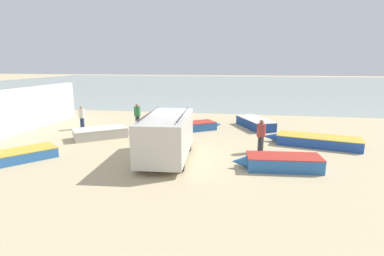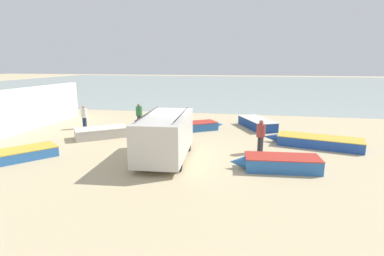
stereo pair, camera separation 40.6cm
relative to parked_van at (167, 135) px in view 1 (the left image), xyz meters
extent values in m
plane|color=tan|center=(-0.35, 1.91, -1.21)|extent=(200.00, 200.00, 0.00)
cube|color=#99A89E|center=(-0.35, 53.91, -1.20)|extent=(120.00, 80.00, 0.01)
cube|color=silver|center=(-11.40, 2.91, 0.28)|extent=(0.50, 15.08, 2.96)
cube|color=beige|center=(0.00, -0.03, 0.02)|extent=(2.50, 5.18, 1.89)
cube|color=black|center=(-0.19, 2.53, -0.50)|extent=(1.95, 0.25, 0.85)
cube|color=#1E232D|center=(-0.19, 2.45, 0.58)|extent=(1.87, 0.20, 0.60)
cylinder|color=black|center=(-1.04, 1.46, -0.87)|extent=(0.27, 0.68, 0.66)
cylinder|color=black|center=(0.81, 1.60, -0.87)|extent=(0.27, 0.68, 0.66)
cylinder|color=black|center=(-0.81, -1.65, -0.87)|extent=(0.27, 0.68, 0.66)
cylinder|color=black|center=(1.05, -1.51, -0.87)|extent=(0.27, 0.68, 0.66)
cylinder|color=black|center=(-0.82, -0.09, 1.08)|extent=(0.36, 4.12, 0.05)
cylinder|color=black|center=(0.83, 0.03, 1.08)|extent=(0.36, 4.12, 0.05)
cube|color=#2D66AD|center=(-7.42, -1.93, -0.97)|extent=(3.93, 4.44, 0.47)
cube|color=gold|center=(-7.42, -1.93, -0.80)|extent=(1.19, 1.00, 0.05)
cube|color=gold|center=(-7.42, -1.93, -0.72)|extent=(3.97, 4.48, 0.04)
cube|color=navy|center=(4.55, 8.24, -0.89)|extent=(2.83, 3.93, 0.63)
cone|color=navy|center=(3.64, 10.27, -0.89)|extent=(0.88, 0.98, 0.60)
cube|color=silver|center=(4.55, 8.24, -0.64)|extent=(1.31, 0.74, 0.05)
cube|color=silver|center=(4.55, 8.24, -0.56)|extent=(2.86, 3.96, 0.04)
cube|color=#ADA89E|center=(-5.20, 3.43, -0.91)|extent=(3.43, 3.11, 0.59)
cone|color=#ADA89E|center=(-3.66, 4.59, -0.91)|extent=(0.90, 0.87, 0.56)
cube|color=silver|center=(-5.20, 3.43, -0.68)|extent=(1.00, 1.23, 0.05)
cube|color=silver|center=(-5.20, 3.43, -0.59)|extent=(3.47, 3.14, 0.04)
cube|color=#2D66AD|center=(0.12, 6.51, -0.94)|extent=(3.51, 2.94, 0.53)
cone|color=#2D66AD|center=(1.81, 7.60, -0.94)|extent=(0.88, 0.82, 0.50)
cube|color=#B22D23|center=(0.12, 6.51, -0.74)|extent=(0.85, 1.16, 0.05)
cube|color=#B22D23|center=(0.12, 6.51, -0.66)|extent=(3.55, 2.97, 0.04)
cube|color=#234CA3|center=(7.94, 3.77, -0.94)|extent=(4.69, 2.58, 0.54)
cone|color=#234CA3|center=(5.31, 4.44, -0.94)|extent=(1.08, 0.74, 0.51)
cube|color=gold|center=(7.94, 3.77, -0.73)|extent=(0.54, 1.41, 0.05)
cube|color=gold|center=(7.94, 3.77, -0.65)|extent=(4.74, 2.61, 0.04)
cube|color=#2D66AD|center=(5.50, -0.53, -0.91)|extent=(3.29, 1.56, 0.59)
cone|color=#2D66AD|center=(3.55, -0.68, -0.91)|extent=(0.74, 0.61, 0.56)
cube|color=#B22D23|center=(5.50, -0.53, -0.68)|extent=(0.29, 1.22, 0.05)
cube|color=#B22D23|center=(5.50, -0.53, -0.60)|extent=(3.33, 1.57, 0.04)
cylinder|color=#38383D|center=(4.69, 1.98, -0.78)|extent=(0.16, 0.16, 0.85)
cylinder|color=#38383D|center=(4.55, 2.09, -0.78)|extent=(0.16, 0.16, 0.85)
cylinder|color=#993833|center=(4.62, 2.03, -0.02)|extent=(0.46, 0.46, 0.67)
sphere|color=#8C664C|center=(4.62, 2.03, 0.43)|extent=(0.23, 0.23, 0.23)
cylinder|color=navy|center=(-7.79, 5.67, -0.80)|extent=(0.15, 0.15, 0.81)
cylinder|color=navy|center=(-7.62, 5.66, -0.80)|extent=(0.15, 0.15, 0.81)
cylinder|color=silver|center=(-7.70, 5.67, -0.08)|extent=(0.44, 0.44, 0.64)
sphere|color=tan|center=(-7.70, 5.67, 0.35)|extent=(0.22, 0.22, 0.22)
cylinder|color=#38383D|center=(-3.91, 6.92, -0.78)|extent=(0.16, 0.16, 0.86)
cylinder|color=#38383D|center=(-4.03, 6.78, -0.78)|extent=(0.16, 0.16, 0.86)
cylinder|color=#2D6B3D|center=(-3.97, 6.85, -0.01)|extent=(0.46, 0.46, 0.68)
sphere|color=tan|center=(-3.97, 6.85, 0.45)|extent=(0.23, 0.23, 0.23)
camera|label=1|loc=(3.61, -13.73, 3.45)|focal=28.00mm
camera|label=2|loc=(4.01, -13.66, 3.45)|focal=28.00mm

